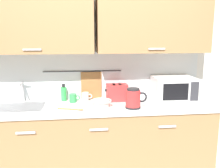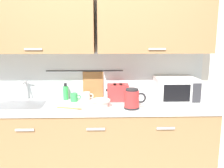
% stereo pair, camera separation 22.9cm
% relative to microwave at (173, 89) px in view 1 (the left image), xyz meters
% --- Properties ---
extents(counter_unit, '(2.53, 0.64, 0.90)m').
position_rel_microwave_xyz_m(counter_unit, '(-0.90, -0.11, -0.58)').
color(counter_unit, '#997047').
rests_on(counter_unit, ground).
extents(back_wall_assembly, '(3.70, 0.41, 2.50)m').
position_rel_microwave_xyz_m(back_wall_assembly, '(-0.89, 0.12, 0.49)').
color(back_wall_assembly, silver).
rests_on(back_wall_assembly, ground).
extents(sink_faucet, '(0.09, 0.17, 0.22)m').
position_rel_microwave_xyz_m(sink_faucet, '(-1.71, 0.12, 0.01)').
color(sink_faucet, '#B2B5BA').
rests_on(sink_faucet, counter_unit).
extents(microwave, '(0.46, 0.35, 0.27)m').
position_rel_microwave_xyz_m(microwave, '(0.00, 0.00, 0.00)').
color(microwave, white).
rests_on(microwave, counter_unit).
extents(electric_kettle, '(0.23, 0.16, 0.21)m').
position_rel_microwave_xyz_m(electric_kettle, '(-0.52, -0.27, -0.03)').
color(electric_kettle, black).
rests_on(electric_kettle, counter_unit).
extents(dish_soap_bottle, '(0.06, 0.06, 0.20)m').
position_rel_microwave_xyz_m(dish_soap_bottle, '(-1.26, 0.11, -0.05)').
color(dish_soap_bottle, green).
rests_on(dish_soap_bottle, counter_unit).
extents(mug_near_sink, '(0.12, 0.08, 0.09)m').
position_rel_microwave_xyz_m(mug_near_sink, '(-1.15, 0.03, -0.09)').
color(mug_near_sink, green).
rests_on(mug_near_sink, counter_unit).
extents(mixing_bowl, '(0.21, 0.21, 0.08)m').
position_rel_microwave_xyz_m(mixing_bowl, '(-0.85, -0.19, -0.09)').
color(mixing_bowl, silver).
rests_on(mixing_bowl, counter_unit).
extents(toaster, '(0.26, 0.17, 0.19)m').
position_rel_microwave_xyz_m(toaster, '(-0.65, 0.05, -0.04)').
color(toaster, red).
rests_on(toaster, counter_unit).
extents(mug_by_kettle, '(0.12, 0.08, 0.09)m').
position_rel_microwave_xyz_m(mug_by_kettle, '(-1.01, 0.09, -0.09)').
color(mug_by_kettle, silver).
rests_on(mug_by_kettle, counter_unit).
extents(wooden_spoon, '(0.27, 0.11, 0.01)m').
position_rel_microwave_xyz_m(wooden_spoon, '(-1.13, -0.27, -0.13)').
color(wooden_spoon, '#9E7042').
rests_on(wooden_spoon, counter_unit).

